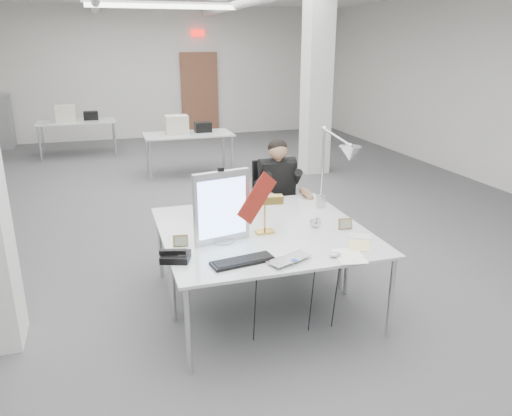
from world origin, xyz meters
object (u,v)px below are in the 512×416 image
Objects in this scene: laptop at (294,262)px; architect_lamp at (334,166)px; beige_monitor at (221,201)px; desk_main at (279,250)px; bankers_lamp at (265,216)px; office_chair at (276,212)px; monitor at (222,207)px; seated_person at (278,178)px; desk_phone at (176,257)px.

architect_lamp is at bearing 28.60° from laptop.
laptop is 1.08× the size of beige_monitor.
bankers_lamp is at bearing 90.91° from desk_main.
architect_lamp is (0.23, -0.98, 0.76)m from office_chair.
architect_lamp is at bearing 27.80° from bankers_lamp.
bankers_lamp reaches higher than office_chair.
office_chair is at bearing 42.41° from monitor.
seated_person is 1.61m from monitor.
beige_monitor is at bearing 106.75° from desk_main.
beige_monitor is at bearing 65.05° from monitor.
laptop is at bearing -108.54° from architect_lamp.
seated_person is at bearing 51.45° from laptop.
beige_monitor reaches higher than desk_phone.
desk_phone is 0.64× the size of beige_monitor.
desk_main is 0.96m from beige_monitor.
seated_person is at bearing 67.35° from desk_phone.
beige_monitor is (-0.27, 0.90, 0.17)m from desk_main.
laptop is 1.20× the size of bankers_lamp.
seated_person is 0.91× the size of architect_lamp.
architect_lamp is (1.62, 0.62, 0.46)m from desk_phone.
desk_main is 0.41m from bankers_lamp.
office_chair is 1.09× the size of seated_person.
office_chair is at bearing 68.26° from desk_phone.
seated_person is 2.08m from desk_phone.
desk_phone is at bearing -160.82° from monitor.
architect_lamp reaches higher than monitor.
seated_person reaches higher than office_chair.
desk_phone is (-1.39, -1.55, -0.12)m from seated_person.
monitor reaches higher than office_chair.
architect_lamp reaches higher than desk_main.
desk_main is at bearing -108.57° from seated_person.
seated_person is at bearing 41.37° from monitor.
office_chair is 0.99× the size of architect_lamp.
desk_phone is at bearing -148.44° from bankers_lamp.
architect_lamp is (1.04, -0.26, 0.33)m from beige_monitor.
beige_monitor is (-0.27, 0.53, 0.01)m from bankers_lamp.
bankers_lamp is at bearing -114.09° from seated_person.
desk_phone reaches higher than laptop.
architect_lamp is at bearing 40.21° from desk_phone.
desk_phone is at bearing 135.81° from laptop.
bankers_lamp is (-0.01, 0.69, 0.14)m from laptop.
desk_main is 1.12m from architect_lamp.
desk_main is 4.95× the size of laptop.
office_chair reaches higher than desk_phone.
seated_person reaches higher than laptop.
desk_phone reaches higher than desk_main.
bankers_lamp is 0.31× the size of architect_lamp.
desk_phone is (-0.84, -0.35, -0.13)m from bankers_lamp.
office_chair is at bearing 51.84° from laptop.
monitor reaches higher than desk_main.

